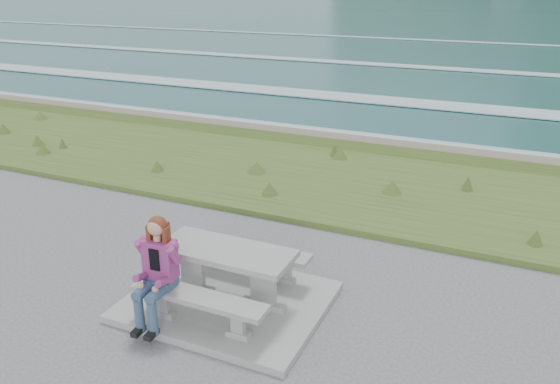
# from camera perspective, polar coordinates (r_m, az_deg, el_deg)

# --- Properties ---
(concrete_slab) EXTENTS (2.60, 2.10, 0.10)m
(concrete_slab) POSITION_cam_1_polar(r_m,az_deg,el_deg) (7.60, -5.45, -11.29)
(concrete_slab) COLOR gray
(concrete_slab) RESTS_ON ground
(picnic_table) EXTENTS (1.80, 0.75, 0.75)m
(picnic_table) POSITION_cam_1_polar(r_m,az_deg,el_deg) (7.28, -5.62, -7.10)
(picnic_table) COLOR gray
(picnic_table) RESTS_ON concrete_slab
(bench_landward) EXTENTS (1.80, 0.35, 0.45)m
(bench_landward) POSITION_cam_1_polar(r_m,az_deg,el_deg) (6.89, -8.47, -11.31)
(bench_landward) COLOR gray
(bench_landward) RESTS_ON concrete_slab
(bench_seaward) EXTENTS (1.80, 0.35, 0.45)m
(bench_seaward) POSITION_cam_1_polar(r_m,az_deg,el_deg) (7.93, -3.05, -6.39)
(bench_seaward) COLOR gray
(bench_seaward) RESTS_ON concrete_slab
(grass_verge) EXTENTS (160.00, 4.50, 0.22)m
(grass_verge) POSITION_cam_1_polar(r_m,az_deg,el_deg) (11.76, 6.59, 0.68)
(grass_verge) COLOR #35501E
(grass_verge) RESTS_ON ground
(shore_drop) EXTENTS (160.00, 0.80, 2.20)m
(shore_drop) POSITION_cam_1_polar(r_m,az_deg,el_deg) (14.41, 10.19, 4.43)
(shore_drop) COLOR brown
(shore_drop) RESTS_ON ground
(ocean) EXTENTS (1600.00, 1600.00, 0.09)m
(ocean) POSITION_cam_1_polar(r_m,az_deg,el_deg) (31.33, 18.13, 9.65)
(ocean) COLOR #1E5456
(ocean) RESTS_ON ground
(seated_woman) EXTENTS (0.42, 0.70, 1.39)m
(seated_woman) POSITION_cam_1_polar(r_m,az_deg,el_deg) (6.99, -12.89, -9.59)
(seated_woman) COLOR navy
(seated_woman) RESTS_ON concrete_slab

